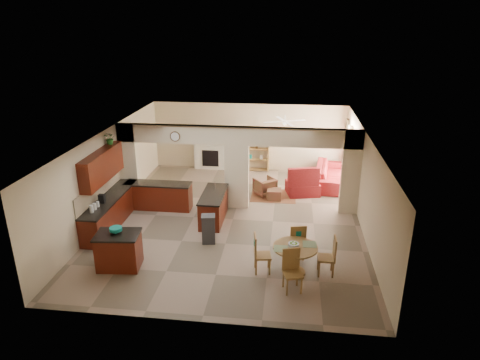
# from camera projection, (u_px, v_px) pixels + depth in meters

# --- Properties ---
(floor) EXTENTS (10.00, 10.00, 0.00)m
(floor) POSITION_uv_depth(u_px,v_px,m) (233.00, 219.00, 13.71)
(floor) COLOR gray
(floor) RESTS_ON ground
(ceiling) EXTENTS (10.00, 10.00, 0.00)m
(ceiling) POSITION_uv_depth(u_px,v_px,m) (232.00, 134.00, 12.72)
(ceiling) COLOR white
(ceiling) RESTS_ON wall_back
(wall_back) EXTENTS (8.00, 0.00, 8.00)m
(wall_back) POSITION_uv_depth(u_px,v_px,m) (249.00, 137.00, 17.86)
(wall_back) COLOR beige
(wall_back) RESTS_ON floor
(wall_front) EXTENTS (8.00, 0.00, 8.00)m
(wall_front) POSITION_uv_depth(u_px,v_px,m) (199.00, 265.00, 8.57)
(wall_front) COLOR beige
(wall_front) RESTS_ON floor
(wall_left) EXTENTS (0.00, 10.00, 10.00)m
(wall_left) POSITION_uv_depth(u_px,v_px,m) (109.00, 173.00, 13.66)
(wall_left) COLOR beige
(wall_left) RESTS_ON floor
(wall_right) EXTENTS (0.00, 10.00, 10.00)m
(wall_right) POSITION_uv_depth(u_px,v_px,m) (365.00, 184.00, 12.77)
(wall_right) COLOR beige
(wall_right) RESTS_ON floor
(partition_left_pier) EXTENTS (0.60, 0.25, 2.80)m
(partition_left_pier) POSITION_uv_depth(u_px,v_px,m) (129.00, 164.00, 14.56)
(partition_left_pier) COLOR beige
(partition_left_pier) RESTS_ON floor
(partition_center_pier) EXTENTS (0.80, 0.25, 2.20)m
(partition_center_pier) POSITION_uv_depth(u_px,v_px,m) (237.00, 176.00, 14.25)
(partition_center_pier) COLOR beige
(partition_center_pier) RESTS_ON floor
(partition_right_pier) EXTENTS (0.60, 0.25, 2.80)m
(partition_right_pier) POSITION_uv_depth(u_px,v_px,m) (351.00, 172.00, 13.73)
(partition_right_pier) COLOR beige
(partition_right_pier) RESTS_ON floor
(partition_header) EXTENTS (8.00, 0.25, 0.60)m
(partition_header) POSITION_uv_depth(u_px,v_px,m) (237.00, 136.00, 13.76)
(partition_header) COLOR beige
(partition_header) RESTS_ON partition_center_pier
(kitchen_counter) EXTENTS (2.52, 3.29, 1.48)m
(kitchen_counter) POSITION_uv_depth(u_px,v_px,m) (131.00, 204.00, 13.68)
(kitchen_counter) COLOR #3B1606
(kitchen_counter) RESTS_ON floor
(upper_cabinets) EXTENTS (0.35, 2.40, 0.90)m
(upper_cabinets) POSITION_uv_depth(u_px,v_px,m) (102.00, 166.00, 12.71)
(upper_cabinets) COLOR #3B1606
(upper_cabinets) RESTS_ON wall_left
(peninsula) EXTENTS (0.70, 1.85, 0.91)m
(peninsula) POSITION_uv_depth(u_px,v_px,m) (214.00, 207.00, 13.51)
(peninsula) COLOR #3B1606
(peninsula) RESTS_ON floor
(wall_clock) EXTENTS (0.34, 0.03, 0.34)m
(wall_clock) POSITION_uv_depth(u_px,v_px,m) (175.00, 136.00, 13.86)
(wall_clock) COLOR #51371B
(wall_clock) RESTS_ON partition_header
(rug) EXTENTS (1.60, 1.30, 0.01)m
(rug) POSITION_uv_depth(u_px,v_px,m) (273.00, 196.00, 15.52)
(rug) COLOR brown
(rug) RESTS_ON floor
(fireplace) EXTENTS (1.60, 0.35, 1.20)m
(fireplace) POSITION_uv_depth(u_px,v_px,m) (211.00, 155.00, 18.16)
(fireplace) COLOR silver
(fireplace) RESTS_ON floor
(shelving_unit) EXTENTS (1.00, 0.32, 1.80)m
(shelving_unit) POSITION_uv_depth(u_px,v_px,m) (257.00, 150.00, 17.83)
(shelving_unit) COLOR olive
(shelving_unit) RESTS_ON floor
(window_a) EXTENTS (0.02, 0.90, 1.90)m
(window_a) POSITION_uv_depth(u_px,v_px,m) (354.00, 166.00, 14.98)
(window_a) COLOR white
(window_a) RESTS_ON wall_right
(window_b) EXTENTS (0.02, 0.90, 1.90)m
(window_b) POSITION_uv_depth(u_px,v_px,m) (348.00, 152.00, 16.56)
(window_b) COLOR white
(window_b) RESTS_ON wall_right
(glazed_door) EXTENTS (0.02, 0.70, 2.10)m
(glazed_door) POSITION_uv_depth(u_px,v_px,m) (350.00, 162.00, 15.82)
(glazed_door) COLOR white
(glazed_door) RESTS_ON wall_right
(drape_a_left) EXTENTS (0.10, 0.28, 2.30)m
(drape_a_left) POSITION_uv_depth(u_px,v_px,m) (355.00, 171.00, 14.43)
(drape_a_left) COLOR #46231C
(drape_a_left) RESTS_ON wall_right
(drape_a_right) EXTENTS (0.10, 0.28, 2.30)m
(drape_a_right) POSITION_uv_depth(u_px,v_px,m) (350.00, 160.00, 15.54)
(drape_a_right) COLOR #46231C
(drape_a_right) RESTS_ON wall_right
(drape_b_left) EXTENTS (0.10, 0.28, 2.30)m
(drape_b_left) POSITION_uv_depth(u_px,v_px,m) (349.00, 156.00, 16.00)
(drape_b_left) COLOR #46231C
(drape_b_left) RESTS_ON wall_right
(drape_b_right) EXTENTS (0.10, 0.28, 2.30)m
(drape_b_right) POSITION_uv_depth(u_px,v_px,m) (345.00, 147.00, 17.12)
(drape_b_right) COLOR #46231C
(drape_b_right) RESTS_ON wall_right
(ceiling_fan) EXTENTS (1.00, 1.00, 0.10)m
(ceiling_fan) POSITION_uv_depth(u_px,v_px,m) (285.00, 121.00, 15.43)
(ceiling_fan) COLOR white
(ceiling_fan) RESTS_ON ceiling
(kitchen_island) EXTENTS (1.17, 0.89, 0.95)m
(kitchen_island) POSITION_uv_depth(u_px,v_px,m) (119.00, 250.00, 10.92)
(kitchen_island) COLOR #3B1606
(kitchen_island) RESTS_ON floor
(teal_bowl) EXTENTS (0.32, 0.32, 0.15)m
(teal_bowl) POSITION_uv_depth(u_px,v_px,m) (116.00, 230.00, 10.78)
(teal_bowl) COLOR #138879
(teal_bowl) RESTS_ON kitchen_island
(trash_can) EXTENTS (0.42, 0.37, 0.78)m
(trash_can) POSITION_uv_depth(u_px,v_px,m) (209.00, 230.00, 12.15)
(trash_can) COLOR #2E2D30
(trash_can) RESTS_ON floor
(dining_table) EXTENTS (1.11, 1.11, 0.76)m
(dining_table) POSITION_uv_depth(u_px,v_px,m) (295.00, 256.00, 10.63)
(dining_table) COLOR olive
(dining_table) RESTS_ON floor
(fruit_bowl) EXTENTS (0.27, 0.27, 0.14)m
(fruit_bowl) POSITION_uv_depth(u_px,v_px,m) (294.00, 245.00, 10.45)
(fruit_bowl) COLOR #71B827
(fruit_bowl) RESTS_ON dining_table
(sofa) EXTENTS (2.74, 1.32, 0.77)m
(sofa) POSITION_uv_depth(u_px,v_px,m) (330.00, 175.00, 16.51)
(sofa) COLOR maroon
(sofa) RESTS_ON floor
(chaise) EXTENTS (1.30, 1.15, 0.45)m
(chaise) POSITION_uv_depth(u_px,v_px,m) (303.00, 188.00, 15.63)
(chaise) COLOR maroon
(chaise) RESTS_ON floor
(armchair) EXTENTS (0.95, 0.96, 0.63)m
(armchair) POSITION_uv_depth(u_px,v_px,m) (265.00, 186.00, 15.55)
(armchair) COLOR maroon
(armchair) RESTS_ON floor
(ottoman) EXTENTS (0.51, 0.51, 0.36)m
(ottoman) POSITION_uv_depth(u_px,v_px,m) (274.00, 194.00, 15.19)
(ottoman) COLOR maroon
(ottoman) RESTS_ON floor
(plant) EXTENTS (0.44, 0.41, 0.39)m
(plant) POSITION_uv_depth(u_px,v_px,m) (110.00, 138.00, 13.21)
(plant) COLOR #205316
(plant) RESTS_ON upper_cabinets
(chair_north) EXTENTS (0.49, 0.49, 1.02)m
(chair_north) POSITION_uv_depth(u_px,v_px,m) (297.00, 241.00, 11.25)
(chair_north) COLOR olive
(chair_north) RESTS_ON floor
(chair_east) EXTENTS (0.43, 0.43, 1.02)m
(chair_east) POSITION_uv_depth(u_px,v_px,m) (330.00, 255.00, 10.57)
(chair_east) COLOR olive
(chair_east) RESTS_ON floor
(chair_south) EXTENTS (0.52, 0.52, 1.02)m
(chair_south) POSITION_uv_depth(u_px,v_px,m) (292.00, 268.00, 10.00)
(chair_south) COLOR olive
(chair_south) RESTS_ON floor
(chair_west) EXTENTS (0.48, 0.48, 1.02)m
(chair_west) POSITION_uv_depth(u_px,v_px,m) (259.00, 252.00, 10.69)
(chair_west) COLOR olive
(chair_west) RESTS_ON floor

